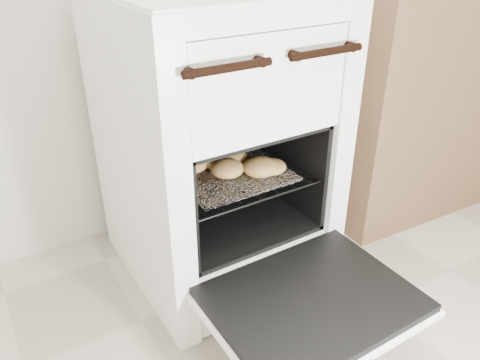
# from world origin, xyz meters

# --- Properties ---
(stove) EXTENTS (0.59, 0.66, 0.90)m
(stove) POSITION_xyz_m (0.01, 1.17, 0.44)
(stove) COLOR white
(stove) RESTS_ON ground
(oven_door) EXTENTS (0.53, 0.41, 0.04)m
(oven_door) POSITION_xyz_m (0.01, 0.67, 0.20)
(oven_door) COLOR black
(oven_door) RESTS_ON stove
(oven_rack) EXTENTS (0.43, 0.41, 0.01)m
(oven_rack) POSITION_xyz_m (0.01, 1.11, 0.38)
(oven_rack) COLOR black
(oven_rack) RESTS_ON stove
(foil_sheet) EXTENTS (0.33, 0.29, 0.01)m
(foil_sheet) POSITION_xyz_m (0.01, 1.09, 0.39)
(foil_sheet) COLOR white
(foil_sheet) RESTS_ON oven_rack
(baked_rolls) EXTENTS (0.33, 0.26, 0.05)m
(baked_rolls) POSITION_xyz_m (0.00, 1.11, 0.42)
(baked_rolls) COLOR tan
(baked_rolls) RESTS_ON foil_sheet
(counter) EXTENTS (0.95, 0.66, 0.91)m
(counter) POSITION_xyz_m (0.98, 1.24, 0.46)
(counter) COLOR brown
(counter) RESTS_ON ground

